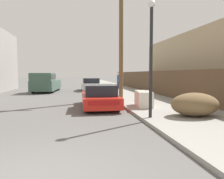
% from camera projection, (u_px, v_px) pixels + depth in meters
% --- Properties ---
extents(sidewalk_curb, '(4.20, 63.00, 0.12)m').
position_uv_depth(sidewalk_curb, '(113.00, 87.00, 27.37)').
color(sidewalk_curb, gray).
rests_on(sidewalk_curb, ground).
extents(discarded_fridge, '(0.90, 1.66, 0.79)m').
position_uv_depth(discarded_fridge, '(143.00, 99.00, 10.93)').
color(discarded_fridge, silver).
rests_on(discarded_fridge, sidewalk_curb).
extents(parked_sports_car_red, '(1.83, 4.37, 1.20)m').
position_uv_depth(parked_sports_car_red, '(100.00, 97.00, 11.34)').
color(parked_sports_car_red, red).
rests_on(parked_sports_car_red, ground).
extents(car_parked_mid, '(1.88, 4.12, 1.30)m').
position_uv_depth(car_parked_mid, '(91.00, 85.00, 22.73)').
color(car_parked_mid, silver).
rests_on(car_parked_mid, ground).
extents(pickup_truck, '(2.40, 5.37, 1.82)m').
position_uv_depth(pickup_truck, '(45.00, 83.00, 20.80)').
color(pickup_truck, '#385647').
rests_on(pickup_truck, ground).
extents(utility_pole, '(1.80, 0.28, 9.05)m').
position_uv_depth(utility_pole, '(121.00, 29.00, 14.61)').
color(utility_pole, brown).
rests_on(utility_pole, sidewalk_curb).
extents(street_lamp, '(0.26, 0.26, 4.28)m').
position_uv_depth(street_lamp, '(151.00, 50.00, 8.00)').
color(street_lamp, '#232326').
rests_on(street_lamp, sidewalk_curb).
extents(brush_pile, '(1.87, 1.40, 0.90)m').
position_uv_depth(brush_pile, '(195.00, 104.00, 8.43)').
color(brush_pile, brown).
rests_on(brush_pile, sidewalk_curb).
extents(wooden_fence, '(0.08, 28.63, 1.86)m').
position_uv_depth(wooden_fence, '(147.00, 81.00, 20.18)').
color(wooden_fence, brown).
rests_on(wooden_fence, sidewalk_curb).
extents(pedestrian, '(0.34, 0.34, 1.69)m').
position_uv_depth(pedestrian, '(118.00, 81.00, 23.32)').
color(pedestrian, '#282D42').
rests_on(pedestrian, sidewalk_curb).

